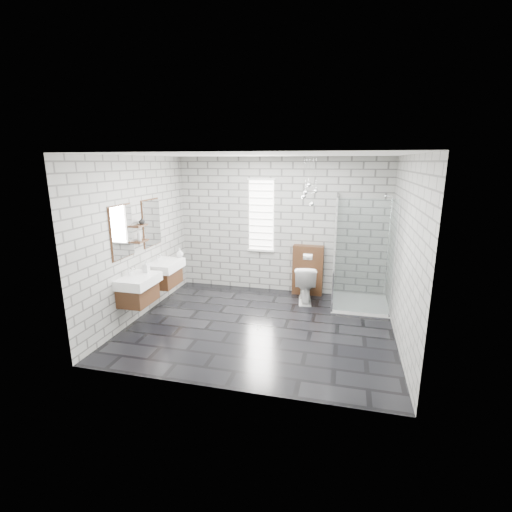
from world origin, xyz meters
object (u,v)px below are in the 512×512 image
at_px(vanity_left, 136,282).
at_px(shower_enclosure, 356,281).
at_px(toilet, 305,283).
at_px(cistern_panel, 308,270).
at_px(vanity_right, 163,266).

distance_m(vanity_left, shower_enclosure, 3.80).
xyz_separation_m(shower_enclosure, toilet, (-0.92, 0.09, -0.14)).
distance_m(cistern_panel, shower_enclosure, 1.06).
relative_size(vanity_left, shower_enclosure, 0.77).
bearing_deg(toilet, shower_enclosure, 167.18).
relative_size(vanity_right, cistern_panel, 1.57).
relative_size(vanity_left, cistern_panel, 1.57).
height_order(vanity_left, cistern_panel, vanity_left).
bearing_deg(shower_enclosure, cistern_panel, 150.70).
bearing_deg(vanity_right, vanity_left, -90.00).
height_order(vanity_left, toilet, vanity_left).
bearing_deg(toilet, vanity_right, 11.56).
distance_m(vanity_left, vanity_right, 0.91).
xyz_separation_m(cistern_panel, shower_enclosure, (0.92, -0.52, 0.00)).
bearing_deg(toilet, cistern_panel, -97.12).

